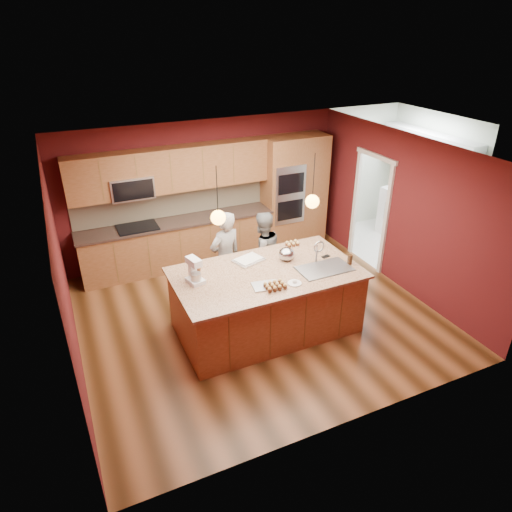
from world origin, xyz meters
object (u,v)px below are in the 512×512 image
island (267,300)px  mixing_bowl (286,254)px  person_left (226,258)px  person_right (262,254)px  stand_mixer (194,272)px

island → mixing_bowl: size_ratio=11.10×
island → person_left: 1.10m
island → mixing_bowl: bearing=26.9°
person_left → person_right: size_ratio=1.08×
island → stand_mixer: bearing=171.5°
island → mixing_bowl: (0.43, 0.22, 0.59)m
stand_mixer → mixing_bowl: stand_mixer is taller
stand_mixer → person_left: bearing=33.7°
person_left → stand_mixer: size_ratio=4.32×
person_right → stand_mixer: person_right is taller
person_right → person_left: bearing=-6.7°
island → stand_mixer: size_ratio=7.30×
island → person_right: person_right is taller
person_left → stand_mixer: (-0.79, -0.86, 0.36)m
island → mixing_bowl: 0.76m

